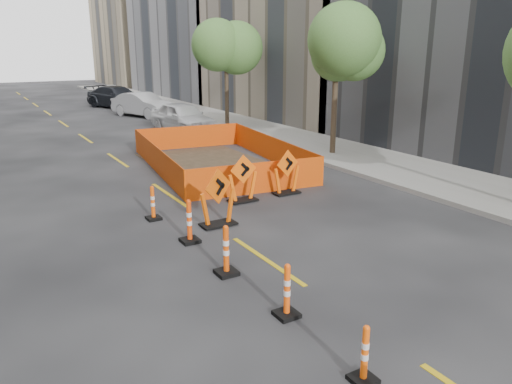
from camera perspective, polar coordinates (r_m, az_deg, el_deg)
ground_plane at (r=8.68m, az=15.91°, el=-16.83°), size 140.00×140.00×0.00m
sidewalk_right at (r=22.68m, az=9.88°, el=4.45°), size 4.00×90.00×0.15m
bld_right_c at (r=36.48m, az=7.92°, el=19.89°), size 12.00×16.00×14.00m
bld_right_e at (r=67.38m, az=-11.82°, el=18.88°), size 12.00×14.00×16.00m
tree_r_b at (r=21.82m, az=9.22°, el=15.81°), size 2.80×2.80×5.95m
tree_r_c at (r=30.21m, az=-3.45°, el=16.08°), size 2.80×2.80×5.95m
channelizer_2 at (r=7.60m, az=12.33°, el=-17.63°), size 0.36×0.36×0.92m
channelizer_3 at (r=8.99m, az=3.56°, el=-11.16°), size 0.40×0.40×1.02m
channelizer_4 at (r=10.52m, az=-3.44°, el=-6.65°), size 0.44×0.44×1.11m
channelizer_5 at (r=12.29m, az=-7.64°, el=-3.31°), size 0.44×0.44×1.11m
channelizer_6 at (r=14.09m, az=-11.71°, el=-1.22°), size 0.38×0.38×0.98m
chevron_sign_left at (r=13.26m, az=-4.40°, el=-0.62°), size 1.22×0.97×1.59m
chevron_sign_center at (r=15.33m, az=-1.52°, el=1.56°), size 1.00×0.61×1.49m
chevron_sign_right at (r=16.17m, az=3.53°, el=2.28°), size 1.06×0.73×1.47m
safety_fence at (r=20.03m, az=-4.52°, el=4.38°), size 5.93×8.87×1.04m
parked_car_near at (r=28.56m, az=-8.37°, el=8.48°), size 2.60×5.08×1.65m
parked_car_mid at (r=35.39m, az=-12.79°, el=9.71°), size 3.42×5.18×1.61m
parked_car_far at (r=40.99m, az=-15.54°, el=10.41°), size 4.39×6.15×1.65m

